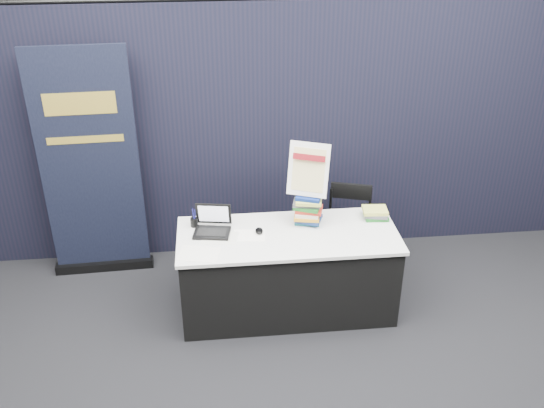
{
  "coord_description": "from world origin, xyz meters",
  "views": [
    {
      "loc": [
        -0.57,
        -3.62,
        3.31
      ],
      "look_at": [
        -0.13,
        0.55,
        1.03
      ],
      "focal_mm": 40.0,
      "sensor_mm": 36.0,
      "label": 1
    }
  ],
  "objects_px": {
    "book_stack_tall": "(308,209)",
    "stacking_chair": "(353,229)",
    "book_stack_short": "(376,213)",
    "display_table": "(288,272)",
    "info_sign": "(308,170)",
    "laptop": "(212,226)",
    "pullup_banner": "(92,180)"
  },
  "relations": [
    {
      "from": "info_sign",
      "to": "stacking_chair",
      "type": "bearing_deg",
      "value": 52.37
    },
    {
      "from": "book_stack_tall",
      "to": "info_sign",
      "type": "xyz_separation_m",
      "value": [
        0.0,
        0.03,
        0.34
      ]
    },
    {
      "from": "book_stack_tall",
      "to": "book_stack_short",
      "type": "xyz_separation_m",
      "value": [
        0.59,
        0.02,
        -0.08
      ]
    },
    {
      "from": "info_sign",
      "to": "pullup_banner",
      "type": "height_order",
      "value": "pullup_banner"
    },
    {
      "from": "info_sign",
      "to": "book_stack_short",
      "type": "bearing_deg",
      "value": 21.19
    },
    {
      "from": "info_sign",
      "to": "laptop",
      "type": "bearing_deg",
      "value": -151.22
    },
    {
      "from": "stacking_chair",
      "to": "book_stack_tall",
      "type": "bearing_deg",
      "value": -130.25
    },
    {
      "from": "display_table",
      "to": "laptop",
      "type": "bearing_deg",
      "value": 170.67
    },
    {
      "from": "laptop",
      "to": "book_stack_short",
      "type": "distance_m",
      "value": 1.39
    },
    {
      "from": "display_table",
      "to": "laptop",
      "type": "distance_m",
      "value": 0.76
    },
    {
      "from": "laptop",
      "to": "display_table",
      "type": "bearing_deg",
      "value": 0.43
    },
    {
      "from": "laptop",
      "to": "info_sign",
      "type": "distance_m",
      "value": 0.91
    },
    {
      "from": "book_stack_short",
      "to": "stacking_chair",
      "type": "height_order",
      "value": "stacking_chair"
    },
    {
      "from": "stacking_chair",
      "to": "display_table",
      "type": "bearing_deg",
      "value": -127.63
    },
    {
      "from": "book_stack_tall",
      "to": "stacking_chair",
      "type": "relative_size",
      "value": 0.3
    },
    {
      "from": "book_stack_tall",
      "to": "pullup_banner",
      "type": "xyz_separation_m",
      "value": [
        -1.84,
        0.62,
        0.07
      ]
    },
    {
      "from": "laptop",
      "to": "pullup_banner",
      "type": "height_order",
      "value": "pullup_banner"
    },
    {
      "from": "display_table",
      "to": "info_sign",
      "type": "relative_size",
      "value": 3.98
    },
    {
      "from": "book_stack_tall",
      "to": "stacking_chair",
      "type": "distance_m",
      "value": 0.69
    },
    {
      "from": "book_stack_tall",
      "to": "stacking_chair",
      "type": "bearing_deg",
      "value": 32.86
    },
    {
      "from": "display_table",
      "to": "book_stack_short",
      "type": "xyz_separation_m",
      "value": [
        0.77,
        0.18,
        0.42
      ]
    },
    {
      "from": "book_stack_short",
      "to": "info_sign",
      "type": "bearing_deg",
      "value": 178.99
    },
    {
      "from": "stacking_chair",
      "to": "info_sign",
      "type": "bearing_deg",
      "value": -132.93
    },
    {
      "from": "laptop",
      "to": "book_stack_tall",
      "type": "distance_m",
      "value": 0.81
    },
    {
      "from": "display_table",
      "to": "info_sign",
      "type": "distance_m",
      "value": 0.89
    },
    {
      "from": "book_stack_short",
      "to": "pullup_banner",
      "type": "xyz_separation_m",
      "value": [
        -2.42,
        0.6,
        0.15
      ]
    },
    {
      "from": "info_sign",
      "to": "display_table",
      "type": "bearing_deg",
      "value": -111.41
    },
    {
      "from": "display_table",
      "to": "book_stack_short",
      "type": "relative_size",
      "value": 7.91
    },
    {
      "from": "laptop",
      "to": "book_stack_short",
      "type": "height_order",
      "value": "laptop"
    },
    {
      "from": "display_table",
      "to": "stacking_chair",
      "type": "xyz_separation_m",
      "value": [
        0.66,
        0.47,
        0.1
      ]
    },
    {
      "from": "display_table",
      "to": "book_stack_tall",
      "type": "distance_m",
      "value": 0.56
    },
    {
      "from": "info_sign",
      "to": "stacking_chair",
      "type": "xyz_separation_m",
      "value": [
        0.47,
        0.28,
        -0.74
      ]
    }
  ]
}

